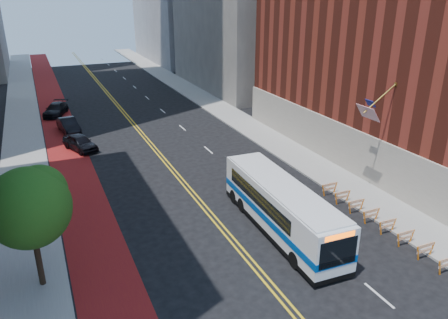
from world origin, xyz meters
name	(u,v)px	position (x,y,z in m)	size (l,w,h in m)	color
ground	(280,297)	(0.00, 0.00, 0.00)	(160.00, 160.00, 0.00)	black
sidewalk_left	(24,147)	(-12.00, 30.00, 0.07)	(4.00, 140.00, 0.15)	gray
sidewalk_right	(239,120)	(12.00, 30.00, 0.07)	(4.00, 140.00, 0.15)	gray
bus_lane_paint	(65,143)	(-8.10, 30.00, 0.00)	(3.60, 140.00, 0.01)	maroon
center_line_inner	(140,133)	(-0.18, 30.00, 0.00)	(0.14, 140.00, 0.01)	gold
center_line_outer	(143,133)	(0.18, 30.00, 0.00)	(0.14, 140.00, 0.01)	gold
lane_dashes	(163,111)	(4.80, 38.00, 0.01)	(0.14, 98.20, 0.01)	silver
brick_building	(437,39)	(21.93, 12.00, 10.96)	(18.73, 36.00, 22.00)	maroon
construction_barriers	(379,219)	(9.60, 3.42, 0.68)	(1.42, 10.91, 1.00)	orange
street_tree	(30,204)	(-11.24, 6.04, 4.91)	(4.20, 4.20, 6.70)	black
transit_bus	(280,206)	(3.40, 5.91, 1.76)	(3.06, 12.34, 3.37)	silver
car_a	(80,143)	(-6.79, 27.16, 0.78)	(1.84, 4.57, 1.56)	black
car_b	(68,125)	(-7.27, 33.69, 0.78)	(1.65, 4.74, 1.56)	black
car_c	(56,109)	(-8.03, 41.51, 0.75)	(2.10, 5.16, 1.50)	black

